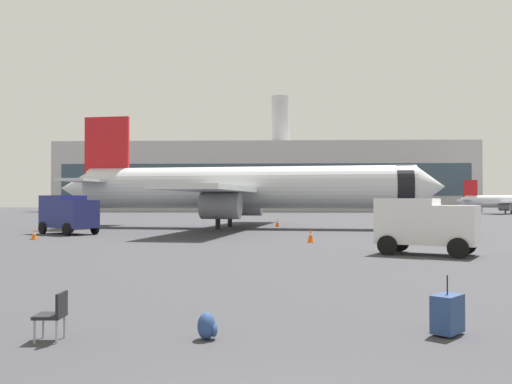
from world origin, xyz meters
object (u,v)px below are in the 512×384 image
at_px(rolling_suitcase, 447,314).
at_px(gate_chair, 54,313).
at_px(airplane_at_gate, 243,188).
at_px(cargo_van, 425,223).
at_px(safety_cone_mid, 34,234).
at_px(service_truck, 68,213).
at_px(safety_cone_near, 311,236).
at_px(traveller_backpack, 207,326).
at_px(safety_cone_far, 277,223).

xyz_separation_m(rolling_suitcase, gate_chair, (-7.10, -0.67, 0.11)).
relative_size(airplane_at_gate, cargo_van, 7.41).
bearing_deg(gate_chair, safety_cone_mid, 114.81).
relative_size(airplane_at_gate, service_truck, 6.97).
height_order(cargo_van, safety_cone_near, cargo_van).
relative_size(rolling_suitcase, traveller_backpack, 2.29).
relative_size(airplane_at_gate, traveller_backpack, 74.47).
bearing_deg(traveller_backpack, rolling_suitcase, 6.22).
distance_m(safety_cone_near, safety_cone_far, 19.87).
relative_size(safety_cone_near, traveller_backpack, 1.71).
relative_size(safety_cone_mid, traveller_backpack, 1.38).
distance_m(airplane_at_gate, safety_cone_far, 5.44).
relative_size(cargo_van, safety_cone_near, 5.89).
relative_size(service_truck, rolling_suitcase, 4.67).
bearing_deg(safety_cone_far, service_truck, -142.05).
bearing_deg(safety_cone_far, traveller_backpack, -91.99).
bearing_deg(airplane_at_gate, traveller_backpack, -87.62).
bearing_deg(service_truck, gate_chair, -69.42).
bearing_deg(service_truck, safety_cone_near, -23.15).
bearing_deg(safety_cone_mid, safety_cone_far, 48.97).
relative_size(safety_cone_far, gate_chair, 0.83).
height_order(airplane_at_gate, traveller_backpack, airplane_at_gate).
xyz_separation_m(service_truck, gate_chair, (11.54, -30.72, -1.11)).
bearing_deg(safety_cone_far, rolling_suitcase, -86.06).
relative_size(safety_cone_mid, safety_cone_far, 0.93).
relative_size(service_truck, safety_cone_mid, 7.72).
distance_m(safety_cone_far, rolling_suitcase, 42.41).
distance_m(service_truck, safety_cone_mid, 5.93).
height_order(airplane_at_gate, safety_cone_far, airplane_at_gate).
relative_size(safety_cone_far, traveller_backpack, 1.49).
bearing_deg(service_truck, cargo_van, -33.63).
bearing_deg(cargo_van, traveller_backpack, -117.53).
xyz_separation_m(airplane_at_gate, cargo_van, (9.81, -24.19, -2.21)).
bearing_deg(rolling_suitcase, cargo_van, 76.10).
height_order(airplane_at_gate, safety_cone_mid, airplane_at_gate).
bearing_deg(rolling_suitcase, gate_chair, -174.60).
bearing_deg(safety_cone_mid, rolling_suitcase, -52.48).
distance_m(cargo_van, gate_chair, 19.21).
height_order(airplane_at_gate, safety_cone_near, airplane_at_gate).
bearing_deg(cargo_van, service_truck, 146.37).
xyz_separation_m(safety_cone_far, rolling_suitcase, (2.91, -42.31, 0.04)).
bearing_deg(safety_cone_near, gate_chair, -104.65).
xyz_separation_m(cargo_van, safety_cone_near, (-4.79, 7.37, -1.05)).
height_order(airplane_at_gate, cargo_van, airplane_at_gate).
height_order(safety_cone_near, safety_cone_mid, safety_cone_near).
height_order(service_truck, safety_cone_mid, service_truck).
bearing_deg(gate_chair, rolling_suitcase, 5.40).
xyz_separation_m(safety_cone_near, safety_cone_mid, (-17.59, 1.73, -0.08)).
relative_size(traveller_backpack, gate_chair, 0.56).
relative_size(safety_cone_mid, gate_chair, 0.77).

